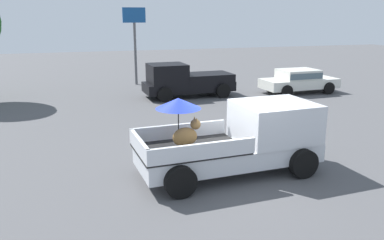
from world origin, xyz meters
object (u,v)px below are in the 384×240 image
(pickup_truck_main, at_px, (243,138))
(pickup_truck_red, at_px, (185,81))
(parked_sedan_near, at_px, (299,80))
(motel_sign, at_px, (135,31))

(pickup_truck_main, height_order, pickup_truck_red, pickup_truck_main)
(pickup_truck_main, bearing_deg, parked_sedan_near, 48.02)
(pickup_truck_main, height_order, parked_sedan_near, pickup_truck_main)
(pickup_truck_main, height_order, motel_sign, motel_sign)
(pickup_truck_red, height_order, parked_sedan_near, pickup_truck_red)
(motel_sign, bearing_deg, parked_sedan_near, -33.82)
(pickup_truck_red, xyz_separation_m, motel_sign, (-1.86, 4.68, 2.47))
(pickup_truck_main, relative_size, motel_sign, 1.09)
(parked_sedan_near, xyz_separation_m, motel_sign, (-8.27, 5.54, 2.60))
(pickup_truck_main, xyz_separation_m, parked_sedan_near, (7.83, 9.67, -0.22))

